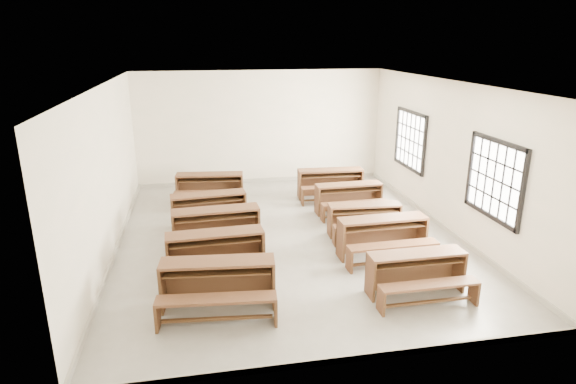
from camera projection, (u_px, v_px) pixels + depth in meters
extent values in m
plane|color=gray|center=(288.00, 237.00, 10.22)|extent=(8.50, 8.50, 0.00)
cube|color=white|center=(288.00, 85.00, 9.26)|extent=(7.00, 8.50, 0.05)
cube|color=beige|center=(261.00, 128.00, 13.69)|extent=(7.00, 0.05, 3.20)
cube|color=beige|center=(353.00, 249.00, 5.78)|extent=(7.00, 0.05, 3.20)
cube|color=beige|center=(108.00, 172.00, 9.12)|extent=(0.05, 8.50, 3.20)
cube|color=beige|center=(446.00, 156.00, 10.35)|extent=(0.05, 8.50, 3.20)
cube|color=#9B988D|center=(262.00, 180.00, 14.17)|extent=(7.00, 0.04, 0.10)
cube|color=#9B988D|center=(348.00, 359.00, 6.25)|extent=(7.00, 0.04, 0.10)
cube|color=#9B988D|center=(117.00, 247.00, 9.59)|extent=(0.04, 8.50, 0.10)
cube|color=#9B988D|center=(440.00, 223.00, 10.82)|extent=(0.04, 8.50, 0.10)
cube|color=white|center=(495.00, 179.00, 8.66)|extent=(0.02, 1.50, 1.30)
cube|color=black|center=(500.00, 142.00, 8.45)|extent=(0.06, 1.62, 0.08)
cube|color=black|center=(490.00, 215.00, 8.87)|extent=(0.06, 1.62, 0.08)
cube|color=black|center=(523.00, 192.00, 7.92)|extent=(0.06, 0.08, 1.46)
cube|color=black|center=(471.00, 168.00, 9.40)|extent=(0.06, 0.08, 1.46)
cube|color=white|center=(411.00, 140.00, 12.03)|extent=(0.02, 1.50, 1.30)
cube|color=black|center=(412.00, 112.00, 11.82)|extent=(0.06, 1.62, 0.08)
cube|color=black|center=(408.00, 167.00, 12.24)|extent=(0.06, 1.62, 0.08)
cube|color=black|center=(424.00, 147.00, 11.29)|extent=(0.06, 0.08, 1.46)
cube|color=black|center=(397.00, 134.00, 12.77)|extent=(0.06, 0.08, 1.46)
cube|color=brown|center=(217.00, 262.00, 7.34)|extent=(1.79, 0.61, 0.04)
cube|color=brown|center=(219.00, 279.00, 7.65)|extent=(1.75, 0.21, 0.74)
cube|color=#502E1B|center=(162.00, 287.00, 7.39)|extent=(0.09, 0.44, 0.74)
cube|color=#502E1B|center=(273.00, 283.00, 7.53)|extent=(0.09, 0.44, 0.74)
cube|color=#502E1B|center=(218.00, 272.00, 7.37)|extent=(1.64, 0.48, 0.02)
cube|color=brown|center=(216.00, 299.00, 6.93)|extent=(1.77, 0.48, 0.04)
cube|color=#502E1B|center=(157.00, 316.00, 6.93)|extent=(0.07, 0.31, 0.42)
cube|color=#502E1B|center=(276.00, 310.00, 7.07)|extent=(0.07, 0.31, 0.42)
cube|color=#502E1B|center=(217.00, 319.00, 7.03)|extent=(1.62, 0.21, 0.04)
cube|color=brown|center=(215.00, 233.00, 8.46)|extent=(1.73, 0.51, 0.04)
cube|color=brown|center=(215.00, 249.00, 8.76)|extent=(1.71, 0.12, 0.73)
cube|color=#502E1B|center=(168.00, 258.00, 8.39)|extent=(0.06, 0.43, 0.73)
cube|color=#502E1B|center=(262.00, 249.00, 8.76)|extent=(0.06, 0.43, 0.73)
cube|color=#502E1B|center=(215.00, 242.00, 8.49)|extent=(1.60, 0.39, 0.02)
cube|color=brown|center=(218.00, 263.00, 8.07)|extent=(1.73, 0.38, 0.04)
cube|color=#502E1B|center=(168.00, 280.00, 7.96)|extent=(0.06, 0.30, 0.41)
cube|color=#502E1B|center=(267.00, 270.00, 8.32)|extent=(0.06, 0.30, 0.41)
cube|color=#502E1B|center=(219.00, 280.00, 8.17)|extent=(1.59, 0.13, 0.04)
cube|color=brown|center=(215.00, 210.00, 9.58)|extent=(1.77, 0.54, 0.04)
cube|color=brown|center=(215.00, 225.00, 9.88)|extent=(1.74, 0.15, 0.74)
cube|color=#502E1B|center=(173.00, 232.00, 9.51)|extent=(0.07, 0.44, 0.74)
cube|color=#502E1B|center=(258.00, 224.00, 9.90)|extent=(0.07, 0.44, 0.74)
cube|color=#502E1B|center=(216.00, 217.00, 9.61)|extent=(1.63, 0.42, 0.02)
cube|color=brown|center=(219.00, 235.00, 9.19)|extent=(1.76, 0.41, 0.04)
cube|color=#502E1B|center=(174.00, 251.00, 9.06)|extent=(0.06, 0.31, 0.41)
cube|color=#502E1B|center=(263.00, 242.00, 9.46)|extent=(0.06, 0.31, 0.41)
cube|color=#502E1B|center=(220.00, 251.00, 9.29)|extent=(1.61, 0.15, 0.04)
cube|color=brown|center=(208.00, 194.00, 10.67)|extent=(1.68, 0.57, 0.04)
cube|color=brown|center=(208.00, 207.00, 10.95)|extent=(1.65, 0.20, 0.70)
cube|color=#502E1B|center=(172.00, 214.00, 10.57)|extent=(0.08, 0.41, 0.70)
cube|color=#502E1B|center=(244.00, 207.00, 10.99)|extent=(0.08, 0.41, 0.70)
cube|color=#502E1B|center=(209.00, 201.00, 10.70)|extent=(1.55, 0.45, 0.02)
cube|color=brown|center=(212.00, 215.00, 10.30)|extent=(1.67, 0.44, 0.04)
cube|color=#502E1B|center=(174.00, 228.00, 10.16)|extent=(0.07, 0.29, 0.39)
cube|color=#502E1B|center=(249.00, 221.00, 10.58)|extent=(0.07, 0.29, 0.39)
cube|color=#502E1B|center=(213.00, 228.00, 10.40)|extent=(1.53, 0.19, 0.04)
cube|color=brown|center=(209.00, 174.00, 12.19)|extent=(1.72, 0.61, 0.04)
cube|color=brown|center=(211.00, 186.00, 12.49)|extent=(1.68, 0.23, 0.72)
cube|color=#502E1B|center=(178.00, 189.00, 12.25)|extent=(0.09, 0.42, 0.72)
cube|color=#502E1B|center=(242.00, 188.00, 12.36)|extent=(0.09, 0.42, 0.72)
cube|color=#502E1B|center=(210.00, 180.00, 12.22)|extent=(1.58, 0.49, 0.02)
cube|color=brown|center=(208.00, 192.00, 11.80)|extent=(1.71, 0.48, 0.04)
cube|color=#502E1B|center=(175.00, 202.00, 11.81)|extent=(0.07, 0.30, 0.40)
cube|color=#502E1B|center=(242.00, 200.00, 11.92)|extent=(0.07, 0.30, 0.40)
cube|color=#502E1B|center=(209.00, 205.00, 11.89)|extent=(1.55, 0.23, 0.04)
cube|color=brown|center=(417.00, 254.00, 7.78)|extent=(1.60, 0.41, 0.04)
cube|color=brown|center=(411.00, 269.00, 8.05)|extent=(1.60, 0.05, 0.68)
cube|color=#502E1B|center=(370.00, 278.00, 7.74)|extent=(0.04, 0.40, 0.68)
cube|color=#502E1B|center=(459.00, 269.00, 8.03)|extent=(0.04, 0.40, 0.68)
cube|color=#502E1B|center=(417.00, 262.00, 7.80)|extent=(1.48, 0.31, 0.02)
cube|color=brown|center=(430.00, 285.00, 7.41)|extent=(1.60, 0.29, 0.04)
cube|color=#502E1B|center=(381.00, 302.00, 7.33)|extent=(0.04, 0.28, 0.38)
cube|color=#502E1B|center=(474.00, 292.00, 7.62)|extent=(0.04, 0.28, 0.38)
cube|color=#502E1B|center=(428.00, 302.00, 7.50)|extent=(1.48, 0.06, 0.04)
cube|color=brown|center=(383.00, 219.00, 9.15)|extent=(1.72, 0.47, 0.04)
cube|color=brown|center=(378.00, 234.00, 9.45)|extent=(1.71, 0.09, 0.73)
cube|color=#502E1B|center=(341.00, 241.00, 9.10)|extent=(0.05, 0.43, 0.73)
cube|color=#502E1B|center=(422.00, 234.00, 9.44)|extent=(0.05, 0.43, 0.73)
cube|color=#502E1B|center=(383.00, 226.00, 9.18)|extent=(1.59, 0.36, 0.02)
cube|color=brown|center=(393.00, 245.00, 8.76)|extent=(1.72, 0.34, 0.04)
cube|color=#502E1B|center=(349.00, 261.00, 8.66)|extent=(0.05, 0.30, 0.41)
cube|color=#502E1B|center=(434.00, 252.00, 9.00)|extent=(0.05, 0.30, 0.41)
cube|color=#502E1B|center=(392.00, 261.00, 8.86)|extent=(1.59, 0.10, 0.04)
cube|color=brown|center=(365.00, 205.00, 10.16)|extent=(1.55, 0.47, 0.04)
cube|color=brown|center=(362.00, 217.00, 10.42)|extent=(1.53, 0.13, 0.65)
cube|color=#502E1B|center=(330.00, 222.00, 10.17)|extent=(0.06, 0.38, 0.65)
cube|color=#502E1B|center=(398.00, 218.00, 10.35)|extent=(0.06, 0.38, 0.65)
cube|color=#502E1B|center=(365.00, 211.00, 10.18)|extent=(1.43, 0.37, 0.02)
cube|color=brown|center=(370.00, 226.00, 9.80)|extent=(1.54, 0.36, 0.04)
cube|color=#502E1B|center=(334.00, 236.00, 9.77)|extent=(0.05, 0.27, 0.36)
cube|color=#502E1B|center=(405.00, 233.00, 9.95)|extent=(0.05, 0.27, 0.36)
cube|color=#502E1B|center=(370.00, 239.00, 9.89)|extent=(1.41, 0.13, 0.04)
cube|color=brown|center=(349.00, 185.00, 11.47)|extent=(1.60, 0.43, 0.04)
cube|color=brown|center=(346.00, 197.00, 11.75)|extent=(1.59, 0.07, 0.68)
cube|color=#502E1B|center=(317.00, 201.00, 11.43)|extent=(0.05, 0.40, 0.68)
cube|color=#502E1B|center=(379.00, 197.00, 11.74)|extent=(0.05, 0.40, 0.68)
cube|color=#502E1B|center=(349.00, 190.00, 11.50)|extent=(1.48, 0.33, 0.02)
cube|color=brown|center=(355.00, 203.00, 11.11)|extent=(1.60, 0.31, 0.04)
cube|color=#502E1B|center=(323.00, 214.00, 11.02)|extent=(0.05, 0.28, 0.38)
cube|color=#502E1B|center=(386.00, 209.00, 11.33)|extent=(0.05, 0.28, 0.38)
cube|color=#502E1B|center=(355.00, 215.00, 11.20)|extent=(1.47, 0.08, 0.04)
cube|color=brown|center=(330.00, 170.00, 12.57)|extent=(1.72, 0.51, 0.04)
cube|color=brown|center=(329.00, 182.00, 12.87)|extent=(1.70, 0.13, 0.72)
cube|color=#502E1B|center=(299.00, 185.00, 12.58)|extent=(0.06, 0.43, 0.72)
cube|color=#502E1B|center=(360.00, 183.00, 12.80)|extent=(0.06, 0.43, 0.72)
cube|color=#502E1B|center=(330.00, 176.00, 12.60)|extent=(1.58, 0.40, 0.02)
cube|color=brown|center=(335.00, 187.00, 12.18)|extent=(1.71, 0.38, 0.04)
cube|color=#502E1B|center=(302.00, 197.00, 12.14)|extent=(0.06, 0.30, 0.40)
cube|color=#502E1B|center=(366.00, 194.00, 12.35)|extent=(0.06, 0.30, 0.40)
cube|color=#502E1B|center=(334.00, 199.00, 12.28)|extent=(1.57, 0.13, 0.04)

